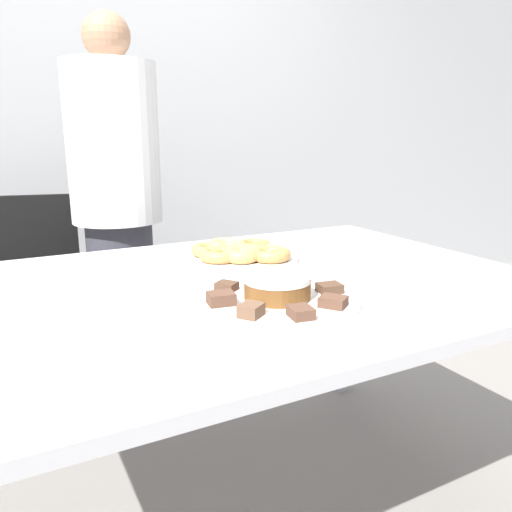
{
  "coord_description": "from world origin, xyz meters",
  "views": [
    {
      "loc": [
        -0.57,
        -1.15,
        1.12
      ],
      "look_at": [
        0.05,
        0.02,
        0.8
      ],
      "focal_mm": 35.0,
      "sensor_mm": 36.0,
      "label": 1
    }
  ],
  "objects_px": {
    "frosted_cake": "(277,287)",
    "plate_donuts": "(240,257)",
    "napkin": "(355,258)",
    "plate_cake": "(277,300)",
    "office_chair_left": "(31,311)",
    "person_standing": "(118,210)"
  },
  "relations": [
    {
      "from": "frosted_cake",
      "to": "plate_donuts",
      "type": "bearing_deg",
      "value": 75.6
    },
    {
      "from": "napkin",
      "to": "plate_donuts",
      "type": "bearing_deg",
      "value": 151.58
    },
    {
      "from": "plate_cake",
      "to": "plate_donuts",
      "type": "height_order",
      "value": "same"
    },
    {
      "from": "plate_cake",
      "to": "napkin",
      "type": "height_order",
      "value": "plate_cake"
    },
    {
      "from": "plate_donuts",
      "to": "frosted_cake",
      "type": "xyz_separation_m",
      "value": [
        -0.11,
        -0.41,
        0.03
      ]
    },
    {
      "from": "office_chair_left",
      "to": "plate_donuts",
      "type": "relative_size",
      "value": 2.37
    },
    {
      "from": "person_standing",
      "to": "plate_cake",
      "type": "relative_size",
      "value": 4.06
    },
    {
      "from": "office_chair_left",
      "to": "frosted_cake",
      "type": "bearing_deg",
      "value": -56.53
    },
    {
      "from": "office_chair_left",
      "to": "frosted_cake",
      "type": "distance_m",
      "value": 1.34
    },
    {
      "from": "person_standing",
      "to": "office_chair_left",
      "type": "relative_size",
      "value": 1.8
    },
    {
      "from": "office_chair_left",
      "to": "napkin",
      "type": "xyz_separation_m",
      "value": [
        0.9,
        -0.96,
        0.33
      ]
    },
    {
      "from": "napkin",
      "to": "person_standing",
      "type": "bearing_deg",
      "value": 122.89
    },
    {
      "from": "plate_donuts",
      "to": "napkin",
      "type": "distance_m",
      "value": 0.36
    },
    {
      "from": "plate_cake",
      "to": "napkin",
      "type": "distance_m",
      "value": 0.49
    },
    {
      "from": "napkin",
      "to": "frosted_cake",
      "type": "bearing_deg",
      "value": -150.13
    },
    {
      "from": "person_standing",
      "to": "plate_cake",
      "type": "height_order",
      "value": "person_standing"
    },
    {
      "from": "office_chair_left",
      "to": "napkin",
      "type": "distance_m",
      "value": 1.36
    },
    {
      "from": "person_standing",
      "to": "office_chair_left",
      "type": "distance_m",
      "value": 0.56
    },
    {
      "from": "office_chair_left",
      "to": "plate_donuts",
      "type": "height_order",
      "value": "office_chair_left"
    },
    {
      "from": "person_standing",
      "to": "plate_cake",
      "type": "xyz_separation_m",
      "value": [
        0.12,
        -1.08,
        -0.08
      ]
    },
    {
      "from": "office_chair_left",
      "to": "plate_donuts",
      "type": "distance_m",
      "value": 1.04
    },
    {
      "from": "person_standing",
      "to": "plate_donuts",
      "type": "relative_size",
      "value": 4.27
    }
  ]
}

